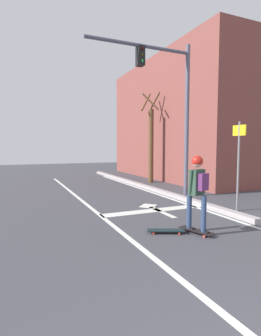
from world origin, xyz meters
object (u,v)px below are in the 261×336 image
Objects in this scene: skateboard at (196,231)px; spare_skateboard at (166,230)px; traffic_signal_mast at (169,94)px; roadside_tree at (151,142)px; street_sign_post at (239,154)px; skater at (198,184)px.

skateboard is 0.65m from spare_skateboard.
traffic_signal_mast is at bearing 67.23° from skateboard.
spare_skateboard is 8.55m from roadside_tree.
skateboard is 3.11m from street_sign_post.
traffic_signal_mast reaches higher than roadside_tree.
roadside_tree is (0.61, 6.56, 0.46)m from street_sign_post.
skateboard is 0.15× the size of traffic_signal_mast.
traffic_signal_mast reaches higher than skater.
skater is at bearing -70.78° from skateboard.
spare_skateboard is 3.50m from street_sign_post.
traffic_signal_mast is 2.14× the size of street_sign_post.
traffic_signal_mast is 1.18× the size of roadside_tree.
skateboard is at bearing -111.05° from roadside_tree.
traffic_signal_mast is 4.57m from roadside_tree.
skater is 1.22m from spare_skateboard.
traffic_signal_mast is at bearing 67.39° from skater.
traffic_signal_mast reaches higher than skateboard.
roadside_tree reaches higher than skater.
skateboard is at bearing 109.22° from skater.
skater reaches higher than spare_skateboard.
roadside_tree is at bearing 70.58° from traffic_signal_mast.
street_sign_post is (2.38, 1.20, 1.61)m from skateboard.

